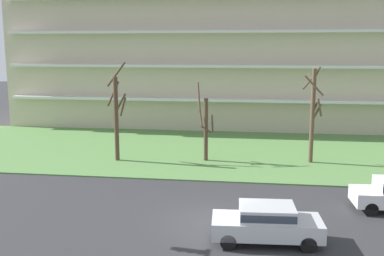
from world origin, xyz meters
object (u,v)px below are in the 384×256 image
at_px(tree_left, 206,127).
at_px(sedan_silver_center_left, 267,222).
at_px(tree_center, 313,112).
at_px(tree_far_left, 117,114).

distance_m(tree_left, sedan_silver_center_left, 13.50).
distance_m(tree_left, tree_center, 7.30).
xyz_separation_m(tree_far_left, tree_center, (13.28, 1.17, 0.26)).
relative_size(tree_far_left, sedan_silver_center_left, 1.52).
xyz_separation_m(tree_left, tree_center, (7.21, 0.47, 1.09)).
relative_size(tree_left, tree_center, 0.83).
height_order(tree_far_left, tree_center, tree_far_left).
xyz_separation_m(tree_left, sedan_silver_center_left, (3.88, -12.84, -1.58)).
relative_size(tree_center, sedan_silver_center_left, 1.46).
height_order(tree_left, tree_center, tree_center).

